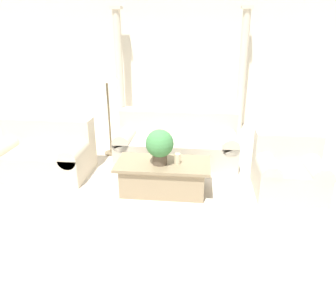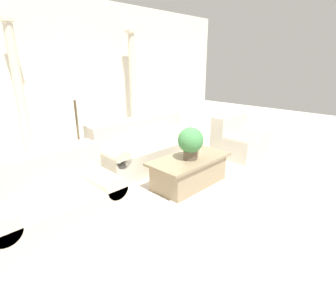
# 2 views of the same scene
# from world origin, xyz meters

# --- Properties ---
(ground_plane) EXTENTS (16.00, 16.00, 0.00)m
(ground_plane) POSITION_xyz_m (0.00, 0.00, 0.00)
(ground_plane) COLOR beige
(wall_back) EXTENTS (10.00, 0.06, 3.20)m
(wall_back) POSITION_xyz_m (0.00, 2.98, 1.60)
(wall_back) COLOR silver
(wall_back) RESTS_ON ground_plane
(sofa_long) EXTENTS (2.02, 0.91, 0.84)m
(sofa_long) POSITION_xyz_m (0.23, 0.68, 0.33)
(sofa_long) COLOR beige
(sofa_long) RESTS_ON ground_plane
(loveseat) EXTENTS (1.44, 0.91, 0.84)m
(loveseat) POSITION_xyz_m (-1.82, -0.03, 0.34)
(loveseat) COLOR beige
(loveseat) RESTS_ON ground_plane
(coffee_table) EXTENTS (1.31, 0.65, 0.44)m
(coffee_table) POSITION_xyz_m (0.12, -0.46, 0.23)
(coffee_table) COLOR #998466
(coffee_table) RESTS_ON ground_plane
(potted_plant) EXTENTS (0.38, 0.38, 0.49)m
(potted_plant) POSITION_xyz_m (0.08, -0.50, 0.72)
(potted_plant) COLOR brown
(potted_plant) RESTS_ON coffee_table
(pillar_candle) EXTENTS (0.09, 0.09, 0.15)m
(pillar_candle) POSITION_xyz_m (0.32, -0.47, 0.51)
(pillar_candle) COLOR beige
(pillar_candle) RESTS_ON coffee_table
(floor_lamp) EXTENTS (0.39, 0.39, 1.59)m
(floor_lamp) POSITION_xyz_m (-0.99, 0.84, 1.37)
(floor_lamp) COLOR brown
(floor_lamp) RESTS_ON ground_plane
(column_left) EXTENTS (0.23, 0.23, 2.56)m
(column_left) POSITION_xyz_m (-1.21, 2.59, 1.31)
(column_left) COLOR beige
(column_left) RESTS_ON ground_plane
(column_right) EXTENTS (0.23, 0.23, 2.56)m
(column_right) POSITION_xyz_m (1.45, 2.59, 1.31)
(column_right) COLOR beige
(column_right) RESTS_ON ground_plane
(armchair) EXTENTS (0.91, 0.83, 0.80)m
(armchair) POSITION_xyz_m (1.87, -0.27, 0.33)
(armchair) COLOR beige
(armchair) RESTS_ON ground_plane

